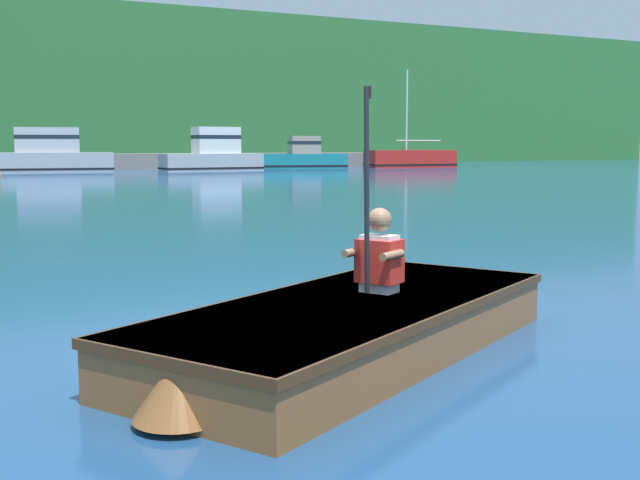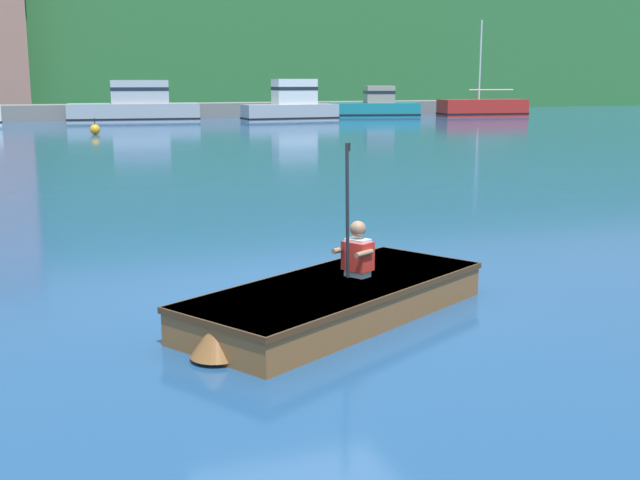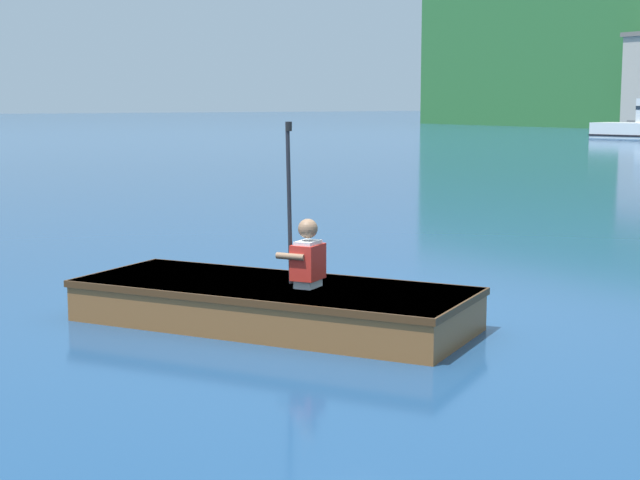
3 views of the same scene
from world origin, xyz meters
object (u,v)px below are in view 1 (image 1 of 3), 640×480
moored_boat_dock_center_far (42,155)px  moored_boat_outer_slip_west (213,155)px  rowboat_foreground (349,325)px  moored_boat_dock_west_end (301,157)px  person_paddler (379,253)px  moored_boat_dock_east_end (410,159)px

moored_boat_dock_center_far → moored_boat_outer_slip_west: moored_boat_outer_slip_west is taller
rowboat_foreground → moored_boat_outer_slip_west: bearing=72.5°
moored_boat_dock_center_far → moored_boat_outer_slip_west: 8.86m
moored_boat_dock_west_end → rowboat_foreground: size_ratio=1.58×
moored_boat_dock_west_end → moored_boat_dock_center_far: (-15.08, -0.42, 0.20)m
moored_boat_outer_slip_west → person_paddler: 38.70m
moored_boat_dock_center_far → person_paddler: size_ratio=5.30×
moored_boat_dock_west_end → person_paddler: (-17.92, -39.68, -0.01)m
rowboat_foreground → moored_boat_dock_east_end: bearing=56.7°
moored_boat_dock_center_far → person_paddler: 39.36m
moored_boat_dock_west_end → moored_boat_outer_slip_west: 7.06m
moored_boat_dock_center_far → moored_boat_dock_east_end: moored_boat_dock_east_end is taller
moored_boat_dock_east_end → rowboat_foreground: (-24.98, -38.07, -0.31)m
moored_boat_dock_center_far → rowboat_foreground: bearing=-94.6°
person_paddler → moored_boat_dock_center_far: bearing=85.9°
moored_boat_dock_east_end → moored_boat_outer_slip_west: moored_boat_dock_east_end is taller
moored_boat_dock_west_end → person_paddler: moored_boat_dock_west_end is taller
moored_boat_dock_east_end → person_paddler: bearing=-123.0°
moored_boat_dock_center_far → person_paddler: bearing=-94.1°
moored_boat_dock_west_end → moored_boat_dock_center_far: size_ratio=0.78×
moored_boat_dock_center_far → person_paddler: moored_boat_dock_center_far is taller
moored_boat_dock_east_end → moored_boat_outer_slip_west: bearing=-176.1°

